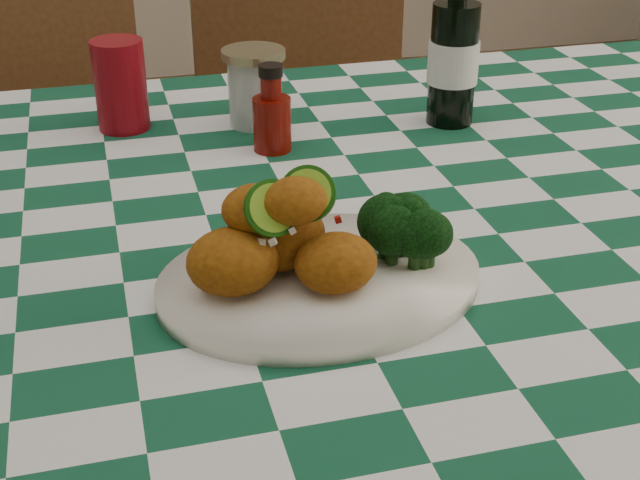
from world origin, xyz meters
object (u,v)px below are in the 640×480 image
object	(u,v)px
plate	(320,281)
wooden_chair_left	(90,211)
wooden_chair_right	(319,158)
beer_bottle	(455,40)
red_tumbler	(121,85)
dining_table	(296,459)
ketchup_bottle	(272,108)
mason_jar	(254,88)
fried_chicken_pile	(293,229)

from	to	relation	value
plate	wooden_chair_left	distance (m)	1.05
wooden_chair_right	beer_bottle	bearing A→B (deg)	-82.29
red_tumbler	beer_bottle	distance (m)	0.47
dining_table	ketchup_bottle	world-z (taller)	ketchup_bottle
mason_jar	ketchup_bottle	bearing A→B (deg)	-88.01
fried_chicken_pile	red_tumbler	world-z (taller)	red_tumbler
red_tumbler	wooden_chair_left	distance (m)	0.62
beer_bottle	wooden_chair_right	distance (m)	0.68
wooden_chair_left	plate	bearing A→B (deg)	-94.75
dining_table	plate	size ratio (longest dim) A/B	5.09
mason_jar	wooden_chair_right	xyz separation A→B (m)	(0.22, 0.48, -0.33)
dining_table	mason_jar	xyz separation A→B (m)	(0.01, 0.27, 0.45)
ketchup_bottle	wooden_chair_left	world-z (taller)	ketchup_bottle
red_tumbler	wooden_chair_left	bearing A→B (deg)	99.07
plate	fried_chicken_pile	bearing A→B (deg)	180.00
red_tumbler	ketchup_bottle	world-z (taller)	red_tumbler
plate	red_tumbler	size ratio (longest dim) A/B	2.56
beer_bottle	wooden_chair_right	size ratio (longest dim) A/B	0.24
fried_chicken_pile	mason_jar	size ratio (longest dim) A/B	1.51
plate	fried_chicken_pile	distance (m)	0.07
plate	red_tumbler	xyz separation A→B (m)	(-0.16, 0.50, 0.05)
ketchup_bottle	wooden_chair_left	xyz separation A→B (m)	(-0.26, 0.60, -0.41)
ketchup_bottle	wooden_chair_left	bearing A→B (deg)	113.69
plate	wooden_chair_left	bearing A→B (deg)	103.49
dining_table	fried_chicken_pile	world-z (taller)	fried_chicken_pile
dining_table	plate	xyz separation A→B (m)	(-0.02, -0.19, 0.40)
ketchup_bottle	fried_chicken_pile	bearing A→B (deg)	-98.92
mason_jar	fried_chicken_pile	bearing A→B (deg)	-96.59
dining_table	wooden_chair_left	distance (m)	0.81
red_tumbler	mason_jar	size ratio (longest dim) A/B	1.16
fried_chicken_pile	beer_bottle	size ratio (longest dim) A/B	0.69
red_tumbler	mason_jar	distance (m)	0.19
plate	ketchup_bottle	world-z (taller)	ketchup_bottle
fried_chicken_pile	wooden_chair_left	world-z (taller)	fried_chicken_pile
mason_jar	beer_bottle	size ratio (longest dim) A/B	0.45
mason_jar	beer_bottle	world-z (taller)	beer_bottle
fried_chicken_pile	mason_jar	distance (m)	0.47
plate	wooden_chair_left	xyz separation A→B (m)	(-0.23, 0.96, -0.36)
red_tumbler	plate	bearing A→B (deg)	-72.55
dining_table	red_tumbler	distance (m)	0.58
red_tumbler	mason_jar	xyz separation A→B (m)	(0.18, -0.03, -0.01)
fried_chicken_pile	wooden_chair_right	distance (m)	1.05
wooden_chair_right	mason_jar	bearing A→B (deg)	-112.37
fried_chicken_pile	mason_jar	world-z (taller)	fried_chicken_pile
fried_chicken_pile	wooden_chair_left	distance (m)	1.07
wooden_chair_left	dining_table	bearing A→B (deg)	-90.43
plate	wooden_chair_right	world-z (taller)	wooden_chair_right
mason_jar	wooden_chair_left	xyz separation A→B (m)	(-0.26, 0.50, -0.40)
mason_jar	wooden_chair_right	bearing A→B (deg)	65.21
beer_bottle	dining_table	bearing A→B (deg)	-143.51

